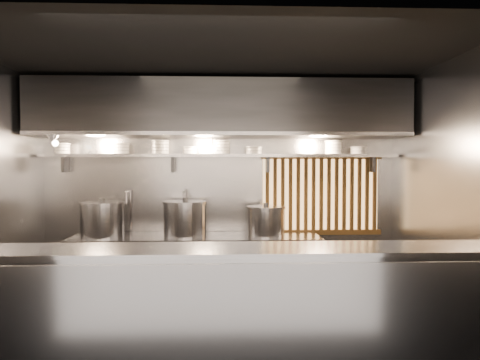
{
  "coord_description": "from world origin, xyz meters",
  "views": [
    {
      "loc": [
        -0.01,
        -4.55,
        1.78
      ],
      "look_at": [
        0.21,
        0.55,
        1.6
      ],
      "focal_mm": 35.0,
      "sensor_mm": 36.0,
      "label": 1
    }
  ],
  "objects": [
    {
      "name": "cooking_bench",
      "position": [
        -0.3,
        1.13,
        0.45
      ],
      "size": [
        3.0,
        0.7,
        0.9
      ],
      "primitive_type": "cube",
      "color": "#9B9BA0",
      "rests_on": "floor"
    },
    {
      "name": "bowl_stack_1",
      "position": [
        -1.23,
        1.32,
        1.97
      ],
      "size": [
        0.21,
        0.21,
        0.13
      ],
      "color": "white",
      "rests_on": "bowl_shelf"
    },
    {
      "name": "stock_pot_left",
      "position": [
        -1.42,
        1.11,
        1.11
      ],
      "size": [
        0.55,
        0.55,
        0.46
      ],
      "rotation": [
        0.0,
        0.0,
        -0.01
      ],
      "color": "#9B9BA0",
      "rests_on": "cooking_bench"
    },
    {
      "name": "bowl_shelf",
      "position": [
        0.0,
        1.32,
        1.88
      ],
      "size": [
        4.4,
        0.34,
        0.04
      ],
      "primitive_type": "cube",
      "color": "#9B9BA0",
      "rests_on": "wall_back"
    },
    {
      "name": "floor",
      "position": [
        0.0,
        0.0,
        0.0
      ],
      "size": [
        4.5,
        4.5,
        0.0
      ],
      "primitive_type": "plane",
      "color": "black",
      "rests_on": "ground"
    },
    {
      "name": "wall_right",
      "position": [
        2.25,
        0.0,
        1.4
      ],
      "size": [
        0.0,
        3.0,
        3.0
      ],
      "primitive_type": "plane",
      "rotation": [
        1.57,
        0.0,
        -1.57
      ],
      "color": "gray",
      "rests_on": "floor"
    },
    {
      "name": "bowl_stack_7",
      "position": [
        1.75,
        1.32,
        1.95
      ],
      "size": [
        0.22,
        0.22,
        0.09
      ],
      "color": "white",
      "rests_on": "bowl_shelf"
    },
    {
      "name": "ceiling",
      "position": [
        0.0,
        0.0,
        2.8
      ],
      "size": [
        4.5,
        4.5,
        0.0
      ],
      "primitive_type": "plane",
      "rotation": [
        3.14,
        0.0,
        0.0
      ],
      "color": "black",
      "rests_on": "wall_back"
    },
    {
      "name": "bowl_stack_6",
      "position": [
        1.43,
        1.32,
        1.98
      ],
      "size": [
        0.22,
        0.22,
        0.17
      ],
      "color": "white",
      "rests_on": "bowl_shelf"
    },
    {
      "name": "exhaust_hood",
      "position": [
        0.0,
        1.1,
        2.42
      ],
      "size": [
        4.4,
        0.81,
        0.65
      ],
      "color": "#2D2D30",
      "rests_on": "ceiling"
    },
    {
      "name": "heat_lamp",
      "position": [
        -1.9,
        0.85,
        2.07
      ],
      "size": [
        0.25,
        0.35,
        0.2
      ],
      "color": "#9B9BA0",
      "rests_on": "exhaust_hood"
    },
    {
      "name": "faucet_left",
      "position": [
        -1.15,
        1.37,
        1.31
      ],
      "size": [
        0.04,
        0.3,
        0.5
      ],
      "color": "silver",
      "rests_on": "wall_back"
    },
    {
      "name": "bowl_stack_0",
      "position": [
        -1.96,
        1.32,
        1.97
      ],
      "size": [
        0.2,
        0.2,
        0.13
      ],
      "color": "white",
      "rests_on": "bowl_shelf"
    },
    {
      "name": "stock_pot_mid",
      "position": [
        -0.43,
        1.14,
        1.11
      ],
      "size": [
        0.57,
        0.57,
        0.46
      ],
      "rotation": [
        0.0,
        0.0,
        -0.03
      ],
      "color": "#9B9BA0",
      "rests_on": "cooking_bench"
    },
    {
      "name": "bowl_stack_4",
      "position": [
        0.01,
        1.32,
        1.98
      ],
      "size": [
        0.23,
        0.23,
        0.17
      ],
      "color": "white",
      "rests_on": "bowl_shelf"
    },
    {
      "name": "wall_back",
      "position": [
        0.0,
        1.5,
        1.4
      ],
      "size": [
        4.5,
        0.0,
        4.5
      ],
      "primitive_type": "plane",
      "rotation": [
        1.57,
        0.0,
        0.0
      ],
      "color": "gray",
      "rests_on": "floor"
    },
    {
      "name": "wood_screen",
      "position": [
        1.3,
        1.45,
        1.38
      ],
      "size": [
        1.56,
        0.09,
        1.04
      ],
      "color": "#FFC072",
      "rests_on": "wall_back"
    },
    {
      "name": "faucet_right",
      "position": [
        -0.45,
        1.37,
        1.31
      ],
      "size": [
        0.04,
        0.3,
        0.5
      ],
      "color": "silver",
      "rests_on": "wall_back"
    },
    {
      "name": "serving_counter",
      "position": [
        0.0,
        -0.96,
        0.57
      ],
      "size": [
        4.5,
        0.56,
        1.13
      ],
      "color": "#9B9BA0",
      "rests_on": "floor"
    },
    {
      "name": "bowl_stack_3",
      "position": [
        -0.38,
        1.32,
        1.95
      ],
      "size": [
        0.2,
        0.2,
        0.09
      ],
      "color": "white",
      "rests_on": "bowl_shelf"
    },
    {
      "name": "stock_pot_right",
      "position": [
        0.55,
        1.09,
        1.08
      ],
      "size": [
        0.5,
        0.5,
        0.4
      ],
      "rotation": [
        0.0,
        0.0,
        0.06
      ],
      "color": "#9B9BA0",
      "rests_on": "cooking_bench"
    },
    {
      "name": "pendant_bulb",
      "position": [
        -0.1,
        1.2,
        1.96
      ],
      "size": [
        0.09,
        0.09,
        0.19
      ],
      "color": "#2D2D30",
      "rests_on": "exhaust_hood"
    },
    {
      "name": "bowl_stack_2",
      "position": [
        -0.75,
        1.32,
        1.98
      ],
      "size": [
        0.23,
        0.23,
        0.17
      ],
      "color": "white",
      "rests_on": "bowl_shelf"
    },
    {
      "name": "bowl_stack_5",
      "position": [
        0.42,
        1.32,
        1.95
      ],
      "size": [
        0.21,
        0.21,
        0.09
      ],
      "color": "white",
      "rests_on": "bowl_shelf"
    }
  ]
}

